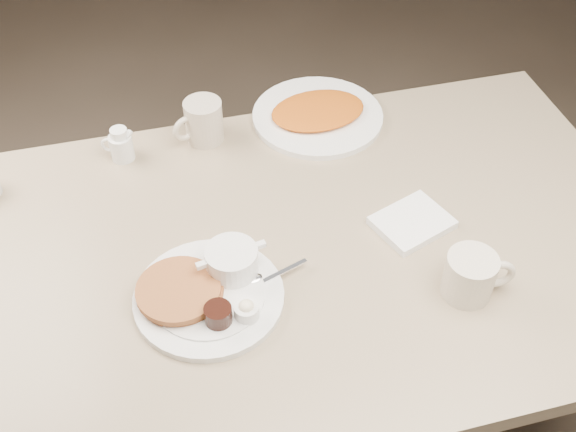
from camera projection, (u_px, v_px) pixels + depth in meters
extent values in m
cube|color=tan|center=(291.00, 254.00, 1.42)|extent=(1.50, 0.90, 0.04)
cylinder|color=black|center=(290.00, 355.00, 1.67)|extent=(0.14, 0.14, 0.69)
cylinder|color=black|center=(290.00, 430.00, 1.93)|extent=(0.56, 0.56, 0.03)
cylinder|color=white|center=(209.00, 297.00, 1.31)|extent=(0.33, 0.33, 0.01)
cylinder|color=white|center=(209.00, 294.00, 1.30)|extent=(0.25, 0.25, 0.00)
cylinder|color=#A75F2E|center=(181.00, 291.00, 1.30)|extent=(0.19, 0.19, 0.01)
cylinder|color=#A75F2E|center=(178.00, 290.00, 1.29)|extent=(0.18, 0.18, 0.01)
cylinder|color=white|center=(232.00, 261.00, 1.32)|extent=(0.12, 0.12, 0.05)
cube|color=white|center=(202.00, 265.00, 1.29)|extent=(0.02, 0.02, 0.01)
cube|color=white|center=(260.00, 245.00, 1.33)|extent=(0.02, 0.02, 0.01)
ellipsoid|color=white|center=(224.00, 257.00, 1.32)|extent=(0.05, 0.05, 0.03)
ellipsoid|color=white|center=(240.00, 256.00, 1.32)|extent=(0.05, 0.05, 0.02)
cylinder|color=black|center=(218.00, 315.00, 1.25)|extent=(0.06, 0.06, 0.04)
cylinder|color=white|center=(247.00, 311.00, 1.26)|extent=(0.05, 0.05, 0.03)
ellipsoid|color=#FDEAC3|center=(246.00, 306.00, 1.25)|extent=(0.03, 0.03, 0.02)
cube|color=white|center=(282.00, 272.00, 1.34)|extent=(0.11, 0.04, 0.00)
ellipsoid|color=white|center=(254.00, 278.00, 1.33)|extent=(0.04, 0.03, 0.01)
cylinder|color=beige|center=(469.00, 276.00, 1.30)|extent=(0.11, 0.11, 0.09)
cylinder|color=black|center=(473.00, 261.00, 1.27)|extent=(0.09, 0.09, 0.01)
torus|color=beige|center=(497.00, 274.00, 1.30)|extent=(0.07, 0.03, 0.07)
cube|color=white|center=(412.00, 223.00, 1.44)|extent=(0.18, 0.16, 0.02)
cylinder|color=beige|center=(204.00, 121.00, 1.61)|extent=(0.11, 0.11, 0.10)
torus|color=beige|center=(185.00, 129.00, 1.59)|extent=(0.06, 0.04, 0.06)
cylinder|color=white|center=(122.00, 147.00, 1.58)|extent=(0.06, 0.06, 0.06)
cylinder|color=white|center=(119.00, 133.00, 1.55)|extent=(0.04, 0.04, 0.02)
cone|color=white|center=(128.00, 135.00, 1.55)|extent=(0.02, 0.02, 0.02)
torus|color=white|center=(109.00, 145.00, 1.58)|extent=(0.04, 0.02, 0.04)
cylinder|color=white|center=(318.00, 116.00, 1.70)|extent=(0.34, 0.34, 0.01)
ellipsoid|color=#D16317|center=(318.00, 110.00, 1.68)|extent=(0.24, 0.18, 0.02)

